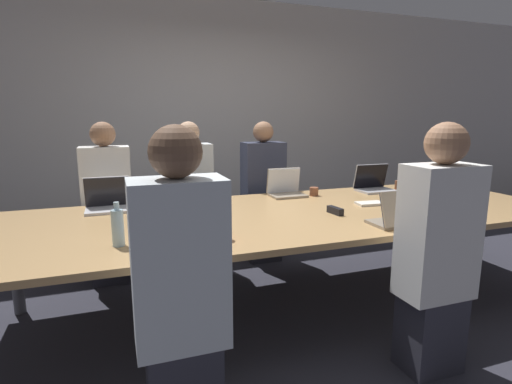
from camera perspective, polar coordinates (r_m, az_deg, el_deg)
name	(u,v)px	position (r m, az deg, el deg)	size (l,w,h in m)	color
ground_plane	(289,305)	(3.23, 4.75, -15.78)	(24.00, 24.00, 0.00)	#2D2D38
curtain_wall	(216,119)	(4.98, -5.69, 10.30)	(12.00, 0.06, 2.80)	#BCB7B2
conference_table	(291,218)	(2.98, 4.96, -3.73)	(4.24, 1.48, 0.74)	tan
laptop_far_center	(286,188)	(3.57, 4.24, 0.62)	(0.31, 0.24, 0.24)	gray
person_far_center	(263,195)	(3.96, 1.01, -0.39)	(0.40, 0.24, 1.39)	#2D2D38
cup_far_center	(314,191)	(3.60, 8.28, 0.07)	(0.08, 0.08, 0.08)	brown
laptop_far_right	(373,183)	(3.94, 16.42, 1.21)	(0.34, 0.25, 0.25)	#B7B7BC
cup_far_right	(399,185)	(4.10, 19.74, 0.93)	(0.08, 0.08, 0.08)	brown
laptop_near_left	(177,236)	(2.18, -11.27, -6.21)	(0.33, 0.24, 0.25)	#B7B7BC
person_near_left	(181,293)	(1.82, -10.70, -13.94)	(0.40, 0.24, 1.41)	#2D2D38
cup_near_left	(223,233)	(2.31, -4.69, -5.82)	(0.08, 0.08, 0.09)	red
bottle_near_left	(118,227)	(2.31, -19.15, -4.76)	(0.07, 0.07, 0.25)	#ADD1E0
laptop_near_midright	(398,216)	(2.74, 19.66, -3.21)	(0.32, 0.23, 0.23)	gray
person_near_midright	(437,255)	(2.44, 24.38, -8.14)	(0.40, 0.24, 1.42)	#2D2D38
laptop_far_left	(107,201)	(3.21, -20.46, -1.17)	(0.32, 0.25, 0.25)	silver
person_far_left	(108,207)	(3.65, -20.40, -1.98)	(0.40, 0.24, 1.40)	#2D2D38
bottle_far_left	(144,201)	(3.05, -15.65, -1.23)	(0.07, 0.07, 0.20)	black
laptop_far_midleft	(198,194)	(3.31, -8.23, -0.33)	(0.33, 0.23, 0.24)	#333338
person_far_midleft	(191,199)	(3.79, -9.33, -1.00)	(0.40, 0.24, 1.39)	#2D2D38
bottle_far_midleft	(164,194)	(3.12, -13.04, -0.22)	(0.08, 0.08, 0.28)	#ADD1E0
stapler	(335,211)	(2.96, 11.24, -2.62)	(0.06, 0.15, 0.05)	black
notebook	(370,203)	(3.33, 15.97, -1.58)	(0.23, 0.15, 0.02)	silver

